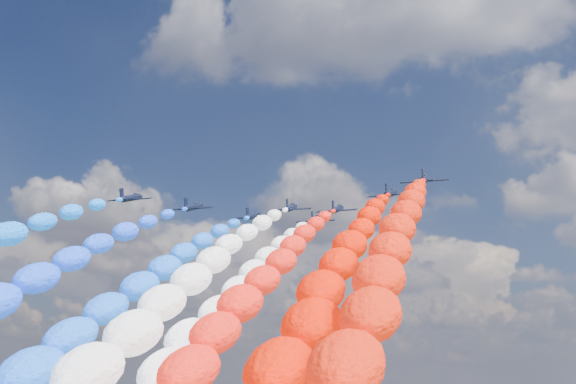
% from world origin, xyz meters
% --- Properties ---
extents(jet_0, '(9.72, 13.05, 6.40)m').
position_xyz_m(jet_0, '(-32.07, -7.25, 101.10)').
color(jet_0, black).
extents(jet_1, '(9.41, 12.82, 6.40)m').
position_xyz_m(jet_1, '(-22.21, 4.11, 101.10)').
color(jet_1, black).
extents(trail_1, '(7.31, 122.50, 62.44)m').
position_xyz_m(trail_1, '(-22.21, -58.54, 71.94)').
color(trail_1, blue).
extents(jet_2, '(9.38, 12.80, 6.40)m').
position_xyz_m(jet_2, '(-11.92, 16.45, 101.10)').
color(jet_2, black).
extents(trail_2, '(7.31, 122.50, 62.44)m').
position_xyz_m(trail_2, '(-11.92, -46.20, 71.94)').
color(trail_2, blue).
extents(jet_3, '(10.12, 13.32, 6.40)m').
position_xyz_m(jet_3, '(-1.08, 10.68, 101.10)').
color(jet_3, black).
extents(trail_3, '(7.31, 122.50, 62.44)m').
position_xyz_m(trail_3, '(-1.08, -51.97, 71.94)').
color(trail_3, white).
extents(jet_4, '(9.72, 13.05, 6.40)m').
position_xyz_m(jet_4, '(1.63, 24.28, 101.10)').
color(jet_4, black).
extents(trail_4, '(7.31, 122.50, 62.44)m').
position_xyz_m(trail_4, '(1.63, -38.37, 71.94)').
color(trail_4, white).
extents(jet_5, '(9.55, 12.92, 6.40)m').
position_xyz_m(jet_5, '(8.84, 14.68, 101.10)').
color(jet_5, black).
extents(trail_5, '(7.31, 122.50, 62.44)m').
position_xyz_m(trail_5, '(8.84, -47.97, 71.94)').
color(trail_5, red).
extents(jet_6, '(10.17, 13.36, 6.40)m').
position_xyz_m(jet_6, '(22.54, 3.27, 101.10)').
color(jet_6, black).
extents(trail_6, '(7.31, 122.50, 62.44)m').
position_xyz_m(trail_6, '(22.54, -59.38, 71.94)').
color(trail_6, red).
extents(jet_7, '(9.35, 12.78, 6.40)m').
position_xyz_m(jet_7, '(30.38, -5.96, 101.10)').
color(jet_7, black).
extents(trail_7, '(7.31, 122.50, 62.44)m').
position_xyz_m(trail_7, '(30.38, -68.61, 71.94)').
color(trail_7, red).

